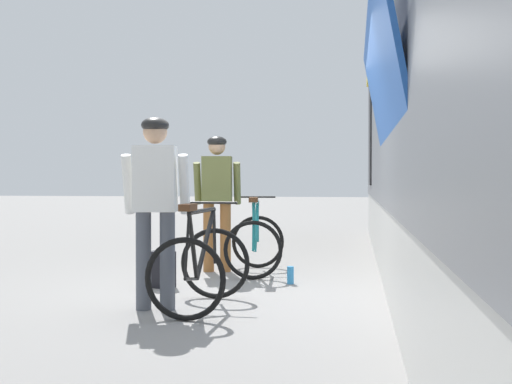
{
  "coord_description": "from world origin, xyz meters",
  "views": [
    {
      "loc": [
        1.05,
        -6.28,
        1.18
      ],
      "look_at": [
        -0.11,
        1.04,
        1.05
      ],
      "focal_mm": 43.89,
      "sensor_mm": 36.0,
      "label": 1
    }
  ],
  "objects_px": {
    "bicycle_far_black": "(201,266)",
    "backpack_on_platform": "(161,269)",
    "cyclist_near_in_olive": "(217,191)",
    "cyclist_far_in_white": "(155,195)",
    "water_bottle_near_the_bikes": "(290,275)",
    "bicycle_near_teal": "(256,242)"
  },
  "relations": [
    {
      "from": "cyclist_far_in_white",
      "to": "water_bottle_near_the_bikes",
      "type": "height_order",
      "value": "cyclist_far_in_white"
    },
    {
      "from": "cyclist_near_in_olive",
      "to": "backpack_on_platform",
      "type": "xyz_separation_m",
      "value": [
        -0.35,
        -1.29,
        -0.85
      ]
    },
    {
      "from": "backpack_on_platform",
      "to": "water_bottle_near_the_bikes",
      "type": "distance_m",
      "value": 1.47
    },
    {
      "from": "cyclist_near_in_olive",
      "to": "cyclist_far_in_white",
      "type": "bearing_deg",
      "value": -90.73
    },
    {
      "from": "cyclist_far_in_white",
      "to": "bicycle_far_black",
      "type": "height_order",
      "value": "cyclist_far_in_white"
    },
    {
      "from": "cyclist_far_in_white",
      "to": "backpack_on_platform",
      "type": "relative_size",
      "value": 4.4
    },
    {
      "from": "cyclist_far_in_white",
      "to": "bicycle_far_black",
      "type": "bearing_deg",
      "value": 12.17
    },
    {
      "from": "backpack_on_platform",
      "to": "water_bottle_near_the_bikes",
      "type": "xyz_separation_m",
      "value": [
        1.39,
        0.46,
        -0.1
      ]
    },
    {
      "from": "backpack_on_platform",
      "to": "cyclist_near_in_olive",
      "type": "bearing_deg",
      "value": 97.26
    },
    {
      "from": "cyclist_far_in_white",
      "to": "water_bottle_near_the_bikes",
      "type": "bearing_deg",
      "value": 56.38
    },
    {
      "from": "cyclist_near_in_olive",
      "to": "cyclist_far_in_white",
      "type": "relative_size",
      "value": 1.0
    },
    {
      "from": "cyclist_near_in_olive",
      "to": "bicycle_near_teal",
      "type": "distance_m",
      "value": 0.84
    },
    {
      "from": "cyclist_near_in_olive",
      "to": "bicycle_near_teal",
      "type": "relative_size",
      "value": 1.55
    },
    {
      "from": "water_bottle_near_the_bikes",
      "to": "backpack_on_platform",
      "type": "bearing_deg",
      "value": -161.88
    },
    {
      "from": "bicycle_near_teal",
      "to": "backpack_on_platform",
      "type": "distance_m",
      "value": 1.49
    },
    {
      "from": "bicycle_far_black",
      "to": "backpack_on_platform",
      "type": "xyz_separation_m",
      "value": [
        -0.72,
        1.08,
        -0.2
      ]
    },
    {
      "from": "cyclist_far_in_white",
      "to": "bicycle_near_teal",
      "type": "distance_m",
      "value": 2.5
    },
    {
      "from": "bicycle_far_black",
      "to": "backpack_on_platform",
      "type": "relative_size",
      "value": 2.72
    },
    {
      "from": "cyclist_near_in_olive",
      "to": "bicycle_far_black",
      "type": "relative_size",
      "value": 1.62
    },
    {
      "from": "bicycle_far_black",
      "to": "cyclist_far_in_white",
      "type": "bearing_deg",
      "value": -167.83
    },
    {
      "from": "bicycle_far_black",
      "to": "bicycle_near_teal",
      "type": "bearing_deg",
      "value": 86.27
    },
    {
      "from": "bicycle_far_black",
      "to": "backpack_on_platform",
      "type": "height_order",
      "value": "bicycle_far_black"
    }
  ]
}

